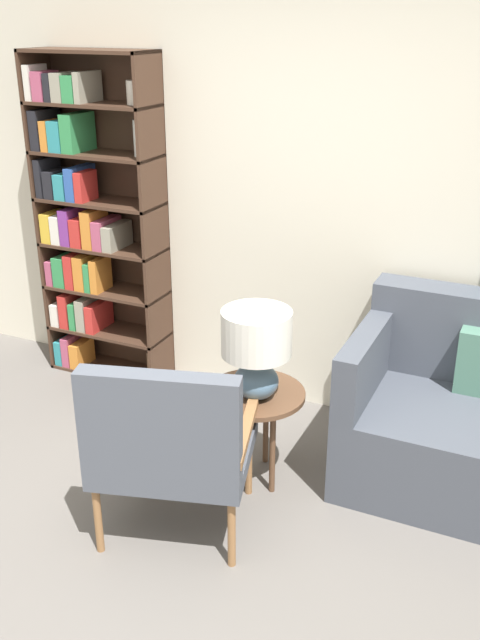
{
  "coord_description": "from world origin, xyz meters",
  "views": [
    {
      "loc": [
        1.47,
        -1.74,
        2.25
      ],
      "look_at": [
        0.16,
        1.1,
        0.9
      ],
      "focal_mm": 40.0,
      "sensor_mm": 36.0,
      "label": 1
    }
  ],
  "objects_px": {
    "armchair": "(169,441)",
    "table_lamp": "(256,345)",
    "bookshelf": "(89,221)",
    "side_table": "(255,401)"
  },
  "relations": [
    {
      "from": "armchair",
      "to": "table_lamp",
      "type": "xyz_separation_m",
      "value": [
        0.18,
        0.55,
        0.27
      ]
    },
    {
      "from": "armchair",
      "to": "table_lamp",
      "type": "height_order",
      "value": "table_lamp"
    },
    {
      "from": "bookshelf",
      "to": "side_table",
      "type": "bearing_deg",
      "value": -25.88
    },
    {
      "from": "bookshelf",
      "to": "table_lamp",
      "type": "height_order",
      "value": "bookshelf"
    },
    {
      "from": "bookshelf",
      "to": "table_lamp",
      "type": "bearing_deg",
      "value": -26.87
    },
    {
      "from": "bookshelf",
      "to": "armchair",
      "type": "bearing_deg",
      "value": -44.86
    },
    {
      "from": "armchair",
      "to": "bookshelf",
      "type": "bearing_deg",
      "value": 135.14
    },
    {
      "from": "armchair",
      "to": "side_table",
      "type": "relative_size",
      "value": 1.8
    },
    {
      "from": "side_table",
      "to": "table_lamp",
      "type": "bearing_deg",
      "value": -60.12
    },
    {
      "from": "armchair",
      "to": "table_lamp",
      "type": "distance_m",
      "value": 0.63
    }
  ]
}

